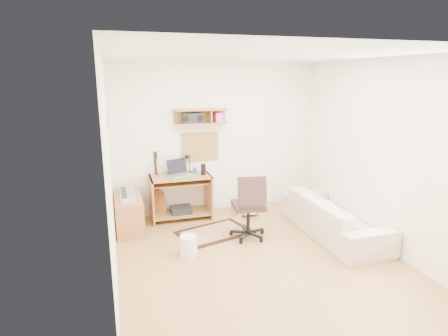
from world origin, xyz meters
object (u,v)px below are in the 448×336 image
object	(u,v)px
task_chair	(248,205)
cabinet	(129,213)
sofa	(333,210)
desk	(181,197)
printer	(246,208)

from	to	relation	value
task_chair	cabinet	bearing A→B (deg)	161.69
task_chair	sofa	size ratio (longest dim) A/B	0.50
cabinet	sofa	world-z (taller)	sofa
task_chair	cabinet	distance (m)	1.89
desk	cabinet	distance (m)	0.91
desk	sofa	size ratio (longest dim) A/B	0.50
desk	cabinet	world-z (taller)	desk
printer	sofa	bearing A→B (deg)	-53.01
cabinet	printer	size ratio (longest dim) A/B	1.99
printer	sofa	distance (m)	1.61
desk	task_chair	world-z (taller)	task_chair
sofa	task_chair	bearing A→B (deg)	77.93
desk	cabinet	size ratio (longest dim) A/B	1.11
task_chair	sofa	xyz separation A→B (m)	(1.27, -0.27, -0.11)
task_chair	sofa	distance (m)	1.30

